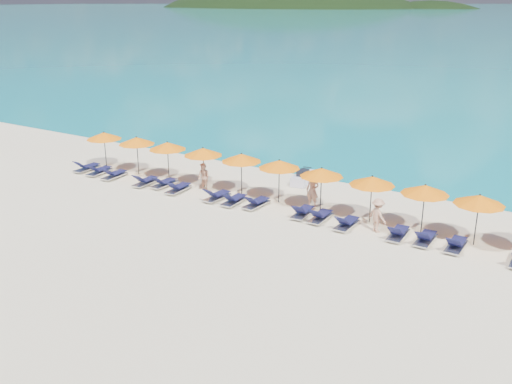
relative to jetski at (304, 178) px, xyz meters
The scene contains 32 objects.
ground 8.77m from the jetski, 87.13° to the right, with size 1400.00×1400.00×0.00m, color beige.
headland_main 611.09m from the jetski, 119.42° to the left, with size 374.00×242.00×126.50m.
headland_small 572.27m from the jetski, 105.18° to the left, with size 162.00×126.00×85.50m.
jetski is the anchor object (origin of this frame).
beachgoer_a 3.99m from the jetski, 56.37° to the right, with size 0.65×0.43×1.79m, color tan.
beachgoer_b 5.67m from the jetski, 134.41° to the right, with size 0.73×0.42×1.51m, color tan.
beachgoer_c 7.58m from the jetski, 37.10° to the right, with size 1.01×0.47×1.56m, color tan.
umbrella_0 12.32m from the jetski, 162.11° to the right, with size 2.10×2.10×2.28m.
umbrella_1 9.92m from the jetski, 158.18° to the right, with size 2.10×2.10×2.28m.
umbrella_2 7.85m from the jetski, 151.82° to the right, with size 2.10×2.10×2.28m.
umbrella_3 5.84m from the jetski, 140.07° to the right, with size 2.10×2.10×2.28m.
umbrella_4 4.32m from the jetski, 118.08° to the right, with size 2.10×2.10×2.28m.
umbrella_5 3.94m from the jetski, 83.28° to the right, with size 2.10×2.10×2.28m.
umbrella_6 4.92m from the jetski, 52.46° to the right, with size 2.10×2.10×2.28m.
umbrella_7 6.68m from the jetski, 34.30° to the right, with size 2.10×2.10×2.28m.
umbrella_8 8.72m from the jetski, 25.10° to the right, with size 2.10×2.10×2.28m.
umbrella_9 10.84m from the jetski, 20.54° to the right, with size 2.10×2.10×2.28m.
lounger_0 13.06m from the jetski, 158.20° to the right, with size 0.65×1.71×0.66m.
lounger_1 12.04m from the jetski, 155.71° to the right, with size 0.74×1.74×0.66m.
lounger_2 10.90m from the jetski, 152.50° to the right, with size 0.70×1.73×0.66m.
lounger_3 8.84m from the jetski, 145.22° to the right, with size 0.69×1.72×0.66m.
lounger_4 7.78m from the jetski, 142.69° to the right, with size 0.68×1.72×0.66m.
lounger_5 7.05m from the jetski, 134.75° to the right, with size 0.71×1.73×0.66m.
lounger_6 5.51m from the jetski, 116.48° to the right, with size 0.74×1.74×0.66m.
lounger_7 5.16m from the jetski, 105.41° to the right, with size 0.66×1.72×0.66m.
lounger_8 4.74m from the jetski, 92.15° to the right, with size 0.73×1.74×0.66m.
lounger_9 5.23m from the jetski, 62.99° to the right, with size 0.75×1.74×0.66m.
lounger_10 5.78m from the jetski, 54.81° to the right, with size 0.64×1.71×0.66m.
lounger_11 6.79m from the jetski, 45.85° to the right, with size 0.65×1.71×0.66m.
lounger_12 8.53m from the jetski, 33.93° to the right, with size 0.69×1.72×0.66m.
lounger_13 9.47m from the jetski, 29.53° to the right, with size 0.63×1.70×0.66m.
lounger_14 10.58m from the jetski, 26.08° to the right, with size 0.63×1.70×0.66m.
Camera 1 is at (13.48, -18.55, 9.88)m, focal length 40.00 mm.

